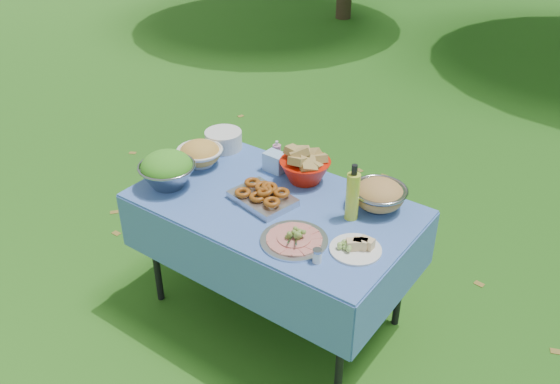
# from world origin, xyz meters

# --- Properties ---
(ground) EXTENTS (80.00, 80.00, 0.00)m
(ground) POSITION_xyz_m (0.00, 0.00, 0.00)
(ground) COLOR #0C370A
(ground) RESTS_ON ground
(picnic_table) EXTENTS (1.46, 0.86, 0.76)m
(picnic_table) POSITION_xyz_m (0.00, 0.00, 0.38)
(picnic_table) COLOR #7FBEF3
(picnic_table) RESTS_ON ground
(salad_bowl) EXTENTS (0.39, 0.39, 0.20)m
(salad_bowl) POSITION_xyz_m (-0.57, -0.20, 0.86)
(salad_bowl) COLOR gray
(salad_bowl) RESTS_ON picnic_table
(pasta_bowl_white) EXTENTS (0.33, 0.33, 0.14)m
(pasta_bowl_white) POSITION_xyz_m (-0.59, 0.08, 0.83)
(pasta_bowl_white) COLOR silver
(pasta_bowl_white) RESTS_ON picnic_table
(plate_stack) EXTENTS (0.30, 0.30, 0.11)m
(plate_stack) POSITION_xyz_m (-0.61, 0.31, 0.82)
(plate_stack) COLOR silver
(plate_stack) RESTS_ON picnic_table
(wipes_box) EXTENTS (0.12, 0.09, 0.11)m
(wipes_box) POSITION_xyz_m (-0.19, 0.27, 0.82)
(wipes_box) COLOR #9BC7F6
(wipes_box) RESTS_ON picnic_table
(sanitizer_bottle) EXTENTS (0.06, 0.06, 0.14)m
(sanitizer_bottle) POSITION_xyz_m (-0.24, 0.35, 0.83)
(sanitizer_bottle) COLOR #CD7DA5
(sanitizer_bottle) RESTS_ON picnic_table
(bread_bowl) EXTENTS (0.34, 0.34, 0.19)m
(bread_bowl) POSITION_xyz_m (0.00, 0.28, 0.85)
(bread_bowl) COLOR red
(bread_bowl) RESTS_ON picnic_table
(pasta_bowl_steel) EXTENTS (0.31, 0.31, 0.15)m
(pasta_bowl_steel) POSITION_xyz_m (0.46, 0.28, 0.84)
(pasta_bowl_steel) COLOR gray
(pasta_bowl_steel) RESTS_ON picnic_table
(fried_tray) EXTENTS (0.37, 0.29, 0.08)m
(fried_tray) POSITION_xyz_m (-0.05, -0.03, 0.80)
(fried_tray) COLOR #B2B2B7
(fried_tray) RESTS_ON picnic_table
(charcuterie_platter) EXTENTS (0.42, 0.42, 0.07)m
(charcuterie_platter) POSITION_xyz_m (0.28, -0.22, 0.80)
(charcuterie_platter) COLOR silver
(charcuterie_platter) RESTS_ON picnic_table
(oil_bottle) EXTENTS (0.08, 0.08, 0.30)m
(oil_bottle) POSITION_xyz_m (0.39, 0.11, 0.91)
(oil_bottle) COLOR #BFD534
(oil_bottle) RESTS_ON picnic_table
(cheese_plate) EXTENTS (0.32, 0.32, 0.07)m
(cheese_plate) POSITION_xyz_m (0.55, -0.11, 0.79)
(cheese_plate) COLOR silver
(cheese_plate) RESTS_ON picnic_table
(shaker) EXTENTS (0.05, 0.05, 0.07)m
(shaker) POSITION_xyz_m (0.45, -0.28, 0.80)
(shaker) COLOR white
(shaker) RESTS_ON picnic_table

